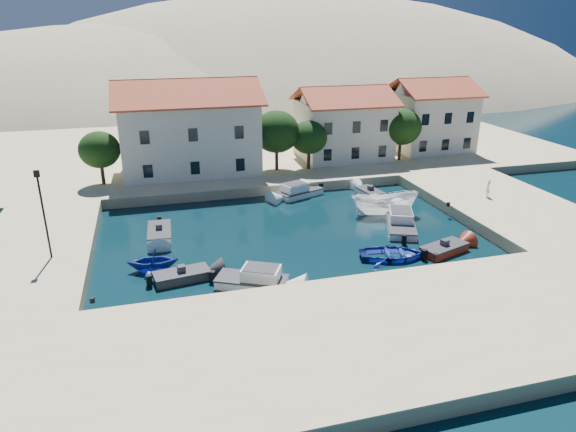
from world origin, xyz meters
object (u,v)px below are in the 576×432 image
Objects in this scene: building_left at (189,125)px; building_mid at (343,122)px; pedestrian at (488,188)px; lamppost at (42,206)px; cabin_cruiser_east at (401,224)px; building_right at (431,114)px; rowboat_south at (392,258)px; cabin_cruiser_south at (252,280)px; boat_east at (385,215)px.

building_left is 1.40× the size of building_mid.
pedestrian is (7.54, -17.69, -3.39)m from building_mid.
lamppost is 27.22m from cabin_cruiser_east.
building_right reaches higher than lamppost.
rowboat_south is (12.15, -24.48, -5.94)m from building_left.
building_mid is 1.11× the size of building_right.
boat_east is (14.21, 9.89, -0.48)m from cabin_cruiser_south.
building_left reaches higher than lamppost.
building_mid is 2.09× the size of cabin_cruiser_south.
building_right is at bearing -19.91° from rowboat_south.
lamppost reaches higher than cabin_cruiser_south.
cabin_cruiser_east is at bearing -19.48° from pedestrian.
rowboat_south is 0.82× the size of cabin_cruiser_east.
cabin_cruiser_south is at bearing 137.22° from cabin_cruiser_east.
lamppost is (-41.50, -22.00, -0.72)m from building_right.
building_mid is at bearing -175.24° from building_right.
cabin_cruiser_east is (-2.62, -20.52, -4.75)m from building_mid.
lamppost is 3.75× the size of pedestrian.
building_left reaches higher than boat_east.
cabin_cruiser_south is (-28.63, -27.93, -5.00)m from building_right.
pedestrian is (37.04, 3.31, -2.92)m from lamppost.
pedestrian is at bearing 5.11° from lamppost.
boat_east is 3.52× the size of pedestrian.
building_left reaches higher than cabin_cruiser_east.
pedestrian is at bearing -66.90° from building_mid.
cabin_cruiser_east is at bearing -97.28° from building_mid.
cabin_cruiser_south is 15.40m from cabin_cruiser_east.
cabin_cruiser_south is 0.86× the size of cabin_cruiser_east.
lamppost reaches higher than boat_east.
building_mid is at bearing 2.03° from boat_east.
building_mid is 1.80× the size of boat_east.
lamppost is (-11.50, -20.00, -1.18)m from building_left.
building_right is 1.61× the size of cabin_cruiser_east.
lamppost is 1.30× the size of rowboat_south.
cabin_cruiser_east is 3.53× the size of pedestrian.
pedestrian is (24.17, 9.24, 1.35)m from cabin_cruiser_south.
boat_east is at bearing -128.63° from building_right.
cabin_cruiser_south is at bearing -14.13° from pedestrian.
pedestrian reaches higher than boat_east.
lamppost is at bearing -177.29° from cabin_cruiser_south.
rowboat_south is 5.93m from cabin_cruiser_east.
building_mid reaches higher than cabin_cruiser_south.
rowboat_south is 2.88× the size of pedestrian.
building_mid is 2.20× the size of rowboat_south.
building_right is at bearing 4.76° from building_mid.
cabin_cruiser_east is 10.64m from pedestrian.
lamppost reaches higher than pedestrian.
building_right is 46.98m from lamppost.
rowboat_south is at bearing 169.59° from cabin_cruiser_east.
lamppost is 1.07× the size of boat_east.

